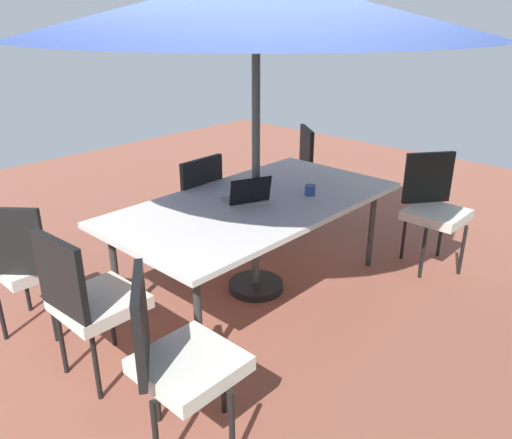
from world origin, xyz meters
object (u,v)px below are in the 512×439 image
Objects in this scene: dining_table at (256,206)px; chair_southeast at (26,260)px; chair_east at (89,297)px; chair_northwest at (434,205)px; chair_northeast at (176,356)px; chair_south at (192,204)px; laptop at (247,197)px; cup at (310,190)px; patio_umbrella at (256,6)px; chair_southwest at (292,168)px.

chair_southeast reaches higher than dining_table.
chair_east is 1.00× the size of chair_northwest.
chair_southeast is (0.04, -1.53, 0.00)m from chair_northeast.
chair_south and laptop have the same top height.
cup is at bearing 150.26° from dining_table.
chair_southeast reaches higher than cup.
chair_southeast is (1.46, -0.74, -0.17)m from dining_table.
chair_northwest is 2.51× the size of laptop.
patio_umbrella is 3.22× the size of chair_northeast.
chair_south is 1.00× the size of chair_southeast.
chair_south and chair_southwest have the same top height.
laptop reaches higher than dining_table.
cup is (1.00, -0.58, 0.25)m from chair_northwest.
dining_table is 0.72× the size of patio_umbrella.
laptop is (0.07, -0.03, 0.09)m from dining_table.
chair_northeast is 2.80m from chair_northwest.
patio_umbrella is 3.22× the size of chair_southeast.
cup is (-0.45, 0.25, -0.01)m from laptop.
chair_southeast is at bearing -4.06° from laptop.
chair_south is at bearing -68.02° from cup.
chair_southeast is (0.03, -0.74, 0.00)m from chair_east.
chair_southeast is at bearing -0.66° from chair_east.
dining_table is 1.64m from chair_southwest.
chair_southeast is 3.24m from chair_northwest.
chair_northeast is at bearing 17.65° from cup.
chair_southeast is 2.10m from cup.
chair_east is at bearing 0.06° from dining_table.
chair_northwest is 11.77× the size of cup.
laptop is at bearing 83.68° from chair_south.
chair_southwest is (-1.42, -0.79, -1.57)m from patio_umbrella.
dining_table is at bearing -177.63° from laptop.
chair_southwest is (-2.85, -1.59, 0.00)m from chair_northeast.
patio_umbrella is 3.22× the size of chair_northwest.
chair_northwest is (-2.84, 1.54, 0.00)m from chair_southeast.
chair_south is (0.01, -0.75, -0.17)m from dining_table.
chair_northeast and chair_northwest have the same top height.
chair_south is 1.08m from cup.
chair_northeast is (1.42, 0.79, -0.17)m from dining_table.
chair_southeast is 1.59m from laptop.
laptop is (1.49, 0.77, 0.26)m from chair_southwest.
chair_northeast is at bearing 46.12° from chair_south.
laptop is at bearing -21.78° from chair_northeast.
chair_southwest is at bearing -150.86° from dining_table.
patio_umbrella is at bearing -23.89° from chair_northeast.
chair_northwest is (-1.39, 1.56, 0.00)m from chair_south.
chair_southwest is 1.00× the size of chair_northwest.
dining_table is 1.65m from chair_southeast.
dining_table is at bearing -29.74° from cup.
chair_northwest reaches higher than dining_table.
patio_umbrella reaches higher than chair_northeast.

